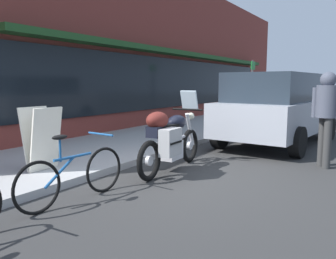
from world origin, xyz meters
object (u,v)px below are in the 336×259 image
object	(u,v)px
touring_motorcycle	(170,138)
parked_minivan	(279,107)
parked_bicycle	(73,175)
parking_sign_pole	(252,84)
pedestrian_walking	(327,107)
sandwich_board_sign	(42,139)

from	to	relation	value
touring_motorcycle	parked_minivan	size ratio (longest dim) A/B	0.47
parked_bicycle	parked_minivan	xyz separation A→B (m)	(5.86, -1.10, 0.58)
touring_motorcycle	parking_sign_pole	xyz separation A→B (m)	(8.45, 1.38, 0.89)
parked_minivan	parked_bicycle	bearing A→B (deg)	169.36
touring_motorcycle	pedestrian_walking	distance (m)	2.91
parked_bicycle	pedestrian_walking	bearing A→B (deg)	-33.28
pedestrian_walking	parked_minivan	bearing A→B (deg)	33.69
touring_motorcycle	parked_minivan	distance (m)	3.99
parked_bicycle	parking_sign_pole	size ratio (longest dim) A/B	0.74
parked_minivan	pedestrian_walking	world-z (taller)	parked_minivan
parked_minivan	sandwich_board_sign	distance (m)	5.82
parked_minivan	pedestrian_walking	xyz separation A→B (m)	(-2.08, -1.38, 0.17)
touring_motorcycle	parking_sign_pole	bearing A→B (deg)	9.28
parked_minivan	sandwich_board_sign	world-z (taller)	parked_minivan
parked_bicycle	pedestrian_walking	size ratio (longest dim) A/B	0.98
parked_bicycle	sandwich_board_sign	size ratio (longest dim) A/B	1.65
sandwich_board_sign	parking_sign_pole	bearing A→B (deg)	-1.49
parked_bicycle	parked_minivan	size ratio (longest dim) A/B	0.37
parked_minivan	sandwich_board_sign	bearing A→B (deg)	154.77
touring_motorcycle	parked_bicycle	distance (m)	2.00
pedestrian_walking	parking_sign_pole	distance (m)	7.56
sandwich_board_sign	parking_sign_pole	xyz separation A→B (m)	(9.81, -0.26, 0.85)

